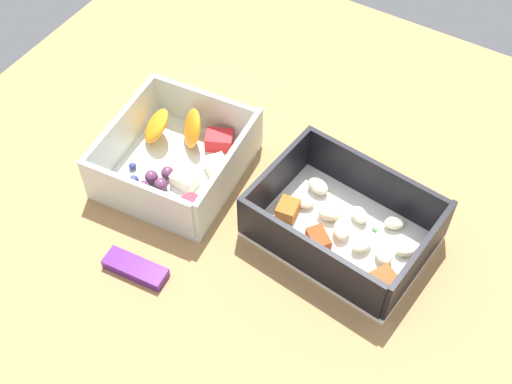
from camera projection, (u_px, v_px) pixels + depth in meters
table_surface at (250, 204)px, 79.50cm from camera, size 80.00×80.00×2.00cm
pasta_container at (343, 226)px, 73.78cm from camera, size 19.83×15.24×6.40cm
fruit_bowl at (177, 158)px, 79.73cm from camera, size 16.19×17.30×6.32cm
candy_bar at (136, 268)px, 72.14cm from camera, size 7.19×3.03×1.20cm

